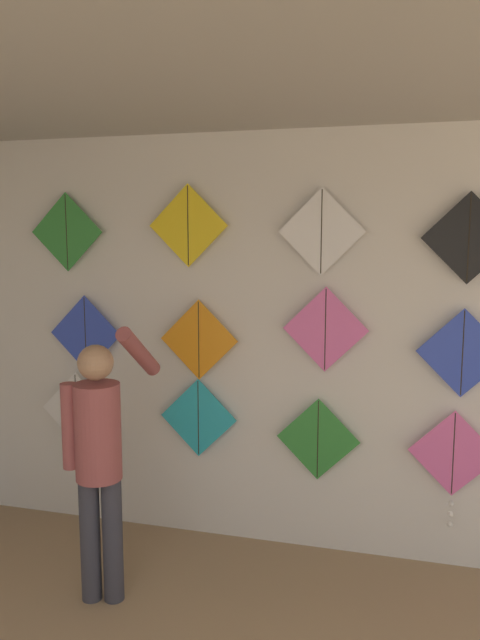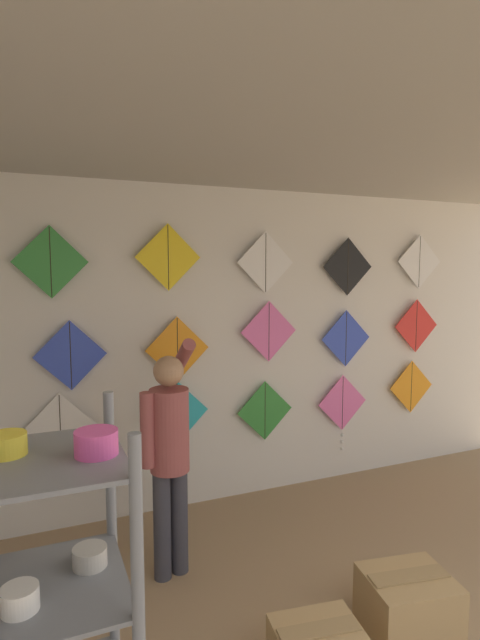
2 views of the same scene
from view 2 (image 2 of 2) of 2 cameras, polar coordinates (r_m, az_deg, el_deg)
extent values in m
cube|color=silver|center=(4.62, 2.16, -2.79)|extent=(5.80, 0.06, 2.80)
cube|color=#A8A399|center=(3.00, 19.19, 19.42)|extent=(5.80, 4.64, 0.04)
cylinder|color=white|center=(1.41, -23.87, -27.13)|extent=(0.09, 0.09, 0.06)
cylinder|color=#B2ADA3|center=(1.51, -16.78, -24.48)|extent=(0.09, 0.09, 0.05)
cylinder|color=yellow|center=(1.38, -25.16, -12.76)|extent=(0.10, 0.10, 0.05)
cylinder|color=#D84C99|center=(1.30, -16.11, -13.31)|extent=(0.11, 0.11, 0.06)
cylinder|color=#383842|center=(3.68, -8.89, -22.21)|extent=(0.12, 0.12, 0.75)
cylinder|color=#383842|center=(3.73, -6.94, -21.73)|extent=(0.12, 0.12, 0.75)
cylinder|color=#9E4C4C|center=(3.45, -8.07, -12.34)|extent=(0.26, 0.26, 0.56)
sphere|color=tan|center=(3.34, -8.17, -5.80)|extent=(0.20, 0.20, 0.20)
cylinder|color=#9E4C4C|center=(3.37, -10.54, -12.26)|extent=(0.09, 0.09, 0.50)
cylinder|color=#9E4C4C|center=(3.60, -6.74, -4.56)|extent=(0.09, 0.46, 0.36)
cube|color=tan|center=(3.43, 18.63, -28.53)|extent=(0.55, 0.49, 0.35)
cube|color=#A08052|center=(3.33, 18.75, -25.94)|extent=(0.47, 0.20, 0.01)
cube|color=#A08052|center=(2.96, 9.04, -31.54)|extent=(0.43, 0.17, 0.01)
cube|color=white|center=(4.24, -19.85, -11.50)|extent=(0.55, 0.01, 0.55)
cylinder|color=black|center=(4.24, -19.85, -11.50)|extent=(0.01, 0.01, 0.53)
sphere|color=white|center=(4.34, -19.68, -15.66)|extent=(0.04, 0.04, 0.04)
sphere|color=white|center=(4.36, -19.65, -16.52)|extent=(0.04, 0.04, 0.04)
sphere|color=white|center=(4.39, -19.61, -17.37)|extent=(0.04, 0.04, 0.04)
cube|color=#28B2C6|center=(4.38, -7.19, -10.44)|extent=(0.55, 0.01, 0.55)
cylinder|color=black|center=(4.37, -7.18, -10.45)|extent=(0.01, 0.01, 0.53)
cube|color=#338C38|center=(4.68, 2.87, -10.31)|extent=(0.55, 0.01, 0.55)
cylinder|color=black|center=(4.68, 2.88, -10.31)|extent=(0.01, 0.01, 0.53)
cube|color=pink|center=(5.10, 11.63, -9.23)|extent=(0.55, 0.01, 0.55)
cylinder|color=black|center=(5.10, 11.64, -9.24)|extent=(0.01, 0.01, 0.53)
sphere|color=white|center=(5.19, 11.61, -12.75)|extent=(0.04, 0.04, 0.04)
sphere|color=white|center=(5.21, 11.60, -13.48)|extent=(0.04, 0.04, 0.04)
sphere|color=white|center=(5.23, 11.58, -14.20)|extent=(0.04, 0.04, 0.04)
cube|color=orange|center=(5.60, 18.98, -7.22)|extent=(0.55, 0.01, 0.55)
cylinder|color=black|center=(5.60, 18.99, -7.23)|extent=(0.01, 0.01, 0.53)
cube|color=blue|center=(4.11, -18.80, -3.85)|extent=(0.55, 0.01, 0.55)
cylinder|color=black|center=(4.11, -18.80, -3.86)|extent=(0.01, 0.01, 0.53)
cube|color=orange|center=(4.26, -7.17, -3.31)|extent=(0.55, 0.01, 0.55)
cylinder|color=black|center=(4.25, -7.16, -3.32)|extent=(0.01, 0.01, 0.53)
cube|color=pink|center=(4.55, 3.32, -1.31)|extent=(0.55, 0.01, 0.55)
cylinder|color=black|center=(4.54, 3.33, -1.31)|extent=(0.01, 0.01, 0.53)
cube|color=blue|center=(4.99, 12.01, -2.07)|extent=(0.55, 0.01, 0.55)
cylinder|color=black|center=(4.98, 12.02, -2.07)|extent=(0.01, 0.01, 0.53)
cube|color=red|center=(5.52, 19.49, -0.64)|extent=(0.55, 0.01, 0.55)
cylinder|color=black|center=(5.52, 19.51, -0.64)|extent=(0.01, 0.01, 0.53)
cube|color=#338C38|center=(4.05, -20.84, 6.21)|extent=(0.55, 0.01, 0.55)
cylinder|color=black|center=(4.05, -20.84, 6.21)|extent=(0.01, 0.01, 0.53)
cube|color=yellow|center=(4.18, -8.21, 7.11)|extent=(0.55, 0.01, 0.55)
cylinder|color=black|center=(4.18, -8.21, 7.11)|extent=(0.01, 0.01, 0.53)
cube|color=white|center=(4.49, 2.94, 6.58)|extent=(0.55, 0.01, 0.55)
cylinder|color=black|center=(4.49, 2.95, 6.58)|extent=(0.01, 0.01, 0.53)
cube|color=black|center=(4.94, 12.21, 5.97)|extent=(0.55, 0.01, 0.55)
cylinder|color=black|center=(4.94, 12.22, 5.97)|extent=(0.01, 0.01, 0.53)
cube|color=white|center=(5.49, 19.82, 6.30)|extent=(0.55, 0.01, 0.55)
cylinder|color=black|center=(5.49, 19.83, 6.30)|extent=(0.01, 0.01, 0.53)
camera|label=1|loc=(2.51, 65.45, 3.62)|focal=35.00mm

